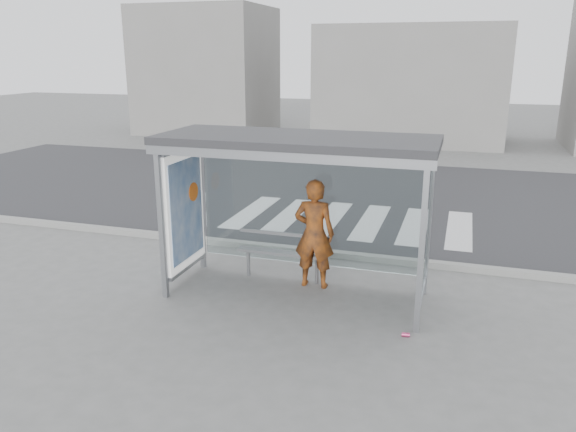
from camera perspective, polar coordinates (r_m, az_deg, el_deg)
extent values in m
plane|color=slate|center=(9.31, 0.80, -8.03)|extent=(80.00, 80.00, 0.00)
cube|color=#2D2D30|center=(15.79, 8.11, 2.05)|extent=(30.00, 10.00, 0.01)
cube|color=gray|center=(11.03, 3.71, -3.76)|extent=(30.00, 0.18, 0.12)
cube|color=silver|center=(14.09, -3.69, 0.44)|extent=(0.55, 3.00, 0.00)
cube|color=silver|center=(13.77, 0.19, 0.10)|extent=(0.55, 3.00, 0.00)
cube|color=silver|center=(13.52, 4.24, -0.25)|extent=(0.55, 3.00, 0.00)
cube|color=silver|center=(13.34, 8.43, -0.61)|extent=(0.55, 3.00, 0.00)
cube|color=silver|center=(13.23, 12.70, -0.98)|extent=(0.55, 3.00, 0.00)
cube|color=silver|center=(13.20, 17.02, -1.35)|extent=(0.55, 3.00, 0.00)
cube|color=gray|center=(9.02, -12.74, -0.75)|extent=(0.08, 0.08, 2.50)
cube|color=gray|center=(7.88, 13.43, -3.29)|extent=(0.08, 0.08, 2.50)
cube|color=gray|center=(10.21, -8.85, 1.43)|extent=(0.08, 0.08, 2.50)
cube|color=gray|center=(9.21, 14.12, -0.50)|extent=(0.08, 0.08, 2.50)
cube|color=#2D2D30|center=(8.58, 0.87, 7.76)|extent=(4.25, 1.65, 0.12)
cube|color=gray|center=(7.88, -0.73, 6.20)|extent=(4.25, 0.06, 0.18)
cube|color=white|center=(9.50, 2.04, 0.81)|extent=(3.80, 0.02, 2.00)
cube|color=white|center=(9.59, -10.69, 0.69)|extent=(0.15, 1.25, 2.00)
cube|color=#2F64AC|center=(9.56, -10.24, 0.65)|extent=(0.01, 1.10, 1.70)
cylinder|color=orange|center=(9.70, -9.58, 2.45)|extent=(0.02, 0.32, 0.32)
cube|color=white|center=(8.53, 13.82, -1.47)|extent=(0.03, 1.25, 2.00)
cube|color=beige|center=(8.55, 13.69, -0.71)|extent=(0.03, 0.86, 1.16)
cube|color=gray|center=(28.95, -8.23, 14.41)|extent=(6.00, 5.00, 6.00)
cube|color=gray|center=(26.28, 12.46, 12.95)|extent=(8.00, 5.00, 5.00)
imported|color=orange|center=(9.35, 2.69, -1.81)|extent=(0.69, 0.47, 1.86)
cube|color=slate|center=(9.74, -0.62, -3.76)|extent=(1.62, 0.20, 0.04)
cylinder|color=slate|center=(10.03, -4.05, -4.77)|extent=(0.06, 0.06, 0.47)
cylinder|color=slate|center=(9.67, 2.95, -5.58)|extent=(0.06, 0.06, 0.47)
cube|color=slate|center=(9.72, -0.45, -1.84)|extent=(1.62, 0.04, 0.05)
cylinder|color=#E5437F|center=(8.19, 11.87, -11.71)|extent=(0.12, 0.07, 0.06)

